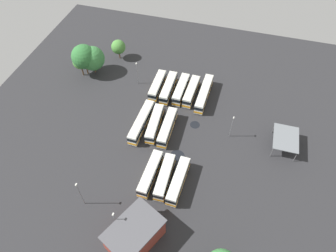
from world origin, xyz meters
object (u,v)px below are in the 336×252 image
Objects in this scene: bus_row2_slot1 at (191,91)px; maintenance_shelter at (286,138)px; tree_east_edge at (80,62)px; tree_west_edge at (84,57)px; depot_building at (134,234)px; lamp_post_near_entrance at (232,126)px; lamp_post_far_corner at (80,193)px; bus_row0_slot0 at (178,181)px; bus_row2_slot2 at (181,89)px; bus_row0_slot1 at (165,177)px; bus_row1_slot4 at (142,122)px; tree_north_edge at (93,58)px; lamp_post_mid_lot at (116,222)px; tree_south_edge at (118,47)px; bus_row2_slot4 at (157,86)px; bus_row0_slot2 at (150,173)px; bus_row2_slot3 at (169,88)px; bus_row1_slot2 at (167,127)px; bus_row1_slot3 at (155,124)px; bus_row2_slot0 at (204,94)px; lamp_post_by_building at (137,72)px.

maintenance_shelter is (-11.63, -27.27, 1.58)m from bus_row2_slot1.
tree_east_edge is 0.72× the size of tree_west_edge.
lamp_post_near_entrance reaches higher than depot_building.
bus_row0_slot0 is at bearing -61.50° from lamp_post_far_corner.
bus_row2_slot2 is at bearing 90.12° from bus_row2_slot1.
bus_row0_slot1 is 1.33× the size of maintenance_shelter.
bus_row1_slot4 is at bearing -124.13° from tree_west_edge.
maintenance_shelter is 61.14m from tree_north_edge.
depot_building is 4.59m from lamp_post_mid_lot.
tree_north_edge reaches higher than lamp_post_far_corner.
tree_west_edge reaches higher than lamp_post_far_corner.
lamp_post_near_entrance is 1.11× the size of tree_south_edge.
depot_building reaches higher than bus_row1_slot4.
tree_north_edge is at bearing 72.69° from lamp_post_near_entrance.
bus_row2_slot2 is at bearing -87.26° from bus_row2_slot4.
lamp_post_near_entrance reaches higher than bus_row2_slot4.
bus_row2_slot3 is at bearing 7.83° from bus_row0_slot2.
bus_row0_slot2 is 0.97× the size of bus_row1_slot2.
bus_row0_slot1 is 49.96m from tree_south_edge.
maintenance_shelter is 59.29m from tree_south_edge.
tree_south_edge is at bearing 67.35° from maintenance_shelter.
bus_row1_slot2 is at bearing 0.44° from bus_row0_slot2.
bus_row0_slot0 is 16.46m from bus_row1_slot2.
bus_row2_slot1 is 10.44m from bus_row2_slot4.
bus_row2_slot2 is 32.39m from tree_east_edge.
bus_row0_slot2 and bus_row1_slot3 have the same top height.
maintenance_shelter is at bearing -55.68° from lamp_post_far_corner.
tree_east_edge is at bearing 145.11° from tree_south_edge.
bus_row0_slot2 is at bearing -179.37° from bus_row2_slot2.
bus_row1_slot3 is at bearing -119.75° from tree_west_edge.
tree_east_edge is (-0.21, 32.22, 3.35)m from bus_row2_slot2.
bus_row0_slot2 is 30.90m from bus_row2_slot0.
bus_row2_slot3 is 28.66m from tree_east_edge.
bus_row1_slot2 is at bearing 169.03° from bus_row2_slot1.
maintenance_shelter reaches higher than bus_row2_slot2.
tree_west_edge is (-0.07, 17.12, 2.29)m from lamp_post_by_building.
bus_row1_slot4 is at bearing 155.53° from bus_row2_slot2.
tree_west_edge is at bearing 88.42° from bus_row2_slot2.
tree_north_edge is at bearing 152.00° from tree_south_edge.
bus_row0_slot0 is 20.50m from lamp_post_near_entrance.
maintenance_shelter is (3.85, -37.50, 1.58)m from bus_row1_slot4.
bus_row2_slot3 is 23.72m from tree_south_edge.
lamp_post_mid_lot is at bearing 168.27° from bus_row2_slot0.
bus_row0_slot0 is 48.73m from tree_north_edge.
bus_row2_slot1 is 29.75m from tree_south_edge.
bus_row0_slot1 is at bearing -56.25° from lamp_post_far_corner.
bus_row2_slot4 is at bearing -100.63° from lamp_post_by_building.
bus_row2_slot2 is at bearing -114.80° from tree_south_edge.
bus_row0_slot0 is 49.57m from tree_west_edge.
bus_row2_slot4 is at bearing -92.89° from tree_west_edge.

